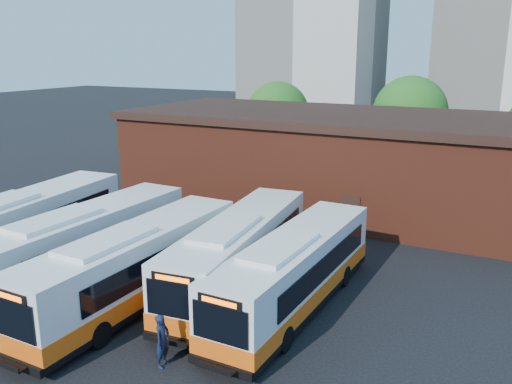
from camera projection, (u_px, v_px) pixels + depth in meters
The scene contains 10 objects.
ground at pixel (162, 331), 20.91m from camera, with size 220.00×220.00×0.00m, color black.
bus_farwest at pixel (20, 232), 27.18m from camera, with size 4.00×13.48×3.63m.
bus_west at pixel (82, 247), 25.36m from camera, with size 2.97×12.74×3.45m.
bus_midwest at pixel (134, 270), 22.83m from camera, with size 2.83×12.60×3.42m.
bus_mideast at pixel (239, 255), 24.46m from camera, with size 3.85×12.54×3.37m.
bus_east at pixel (294, 275), 22.45m from camera, with size 2.75×12.11×3.28m.
transit_worker at pixel (162, 341), 18.39m from camera, with size 0.70×0.46×1.91m, color #111A32.
depot_building at pixel (336, 159), 37.28m from camera, with size 28.60×12.60×6.40m.
tree_west at pixel (278, 113), 51.66m from camera, with size 6.00×6.00×7.65m.
tree_mid at pixel (410, 113), 47.97m from camera, with size 6.56×6.56×8.36m.
Camera 1 is at (11.86, -15.09, 10.54)m, focal length 38.00 mm.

